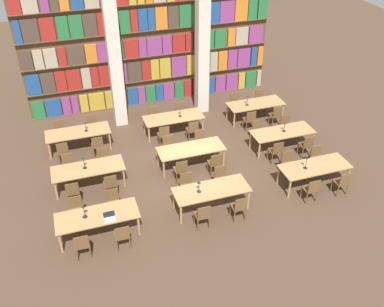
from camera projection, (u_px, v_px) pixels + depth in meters
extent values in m
plane|color=#4C3828|center=(190.00, 165.00, 15.52)|extent=(40.00, 40.00, 0.00)
cube|color=brown|center=(151.00, 43.00, 18.15)|extent=(10.76, 0.06, 5.50)
cube|color=brown|center=(154.00, 101.00, 19.70)|extent=(10.76, 0.35, 0.03)
cube|color=#236B38|center=(39.00, 110.00, 18.13)|extent=(0.49, 0.20, 0.78)
cube|color=navy|center=(54.00, 107.00, 18.30)|extent=(0.63, 0.20, 0.78)
cube|color=#84387A|center=(66.00, 106.00, 18.43)|extent=(0.34, 0.20, 0.78)
cube|color=#84387A|center=(75.00, 104.00, 18.53)|extent=(0.27, 0.20, 0.78)
cube|color=#B7932D|center=(84.00, 103.00, 18.63)|extent=(0.34, 0.20, 0.78)
cube|color=#B7932D|center=(97.00, 101.00, 18.77)|extent=(0.65, 0.20, 0.78)
cube|color=#B7932D|center=(111.00, 99.00, 18.93)|extent=(0.45, 0.20, 0.78)
cube|color=orange|center=(121.00, 98.00, 19.05)|extent=(0.45, 0.20, 0.78)
cube|color=navy|center=(133.00, 96.00, 19.19)|extent=(0.45, 0.20, 0.78)
cube|color=#84387A|center=(141.00, 95.00, 19.29)|extent=(0.31, 0.20, 0.78)
cube|color=#236B38|center=(150.00, 93.00, 19.40)|extent=(0.43, 0.20, 0.78)
cube|color=navy|center=(159.00, 92.00, 19.51)|extent=(0.34, 0.20, 0.78)
cube|color=#84387A|center=(168.00, 91.00, 19.62)|extent=(0.48, 0.20, 0.78)
cube|color=#236B38|center=(179.00, 89.00, 19.75)|extent=(0.43, 0.20, 0.78)
cube|color=maroon|center=(187.00, 88.00, 19.86)|extent=(0.35, 0.20, 0.78)
cube|color=maroon|center=(198.00, 87.00, 19.99)|extent=(0.51, 0.20, 0.78)
cube|color=navy|center=(209.00, 85.00, 20.13)|extent=(0.50, 0.20, 0.78)
cube|color=#84387A|center=(220.00, 83.00, 20.28)|extent=(0.48, 0.20, 0.78)
cube|color=#84387A|center=(231.00, 82.00, 20.43)|extent=(0.58, 0.20, 0.78)
cube|color=#B7932D|center=(241.00, 80.00, 20.56)|extent=(0.32, 0.20, 0.78)
cube|color=#236B38|center=(250.00, 79.00, 20.68)|extent=(0.52, 0.20, 0.78)
cube|color=tan|center=(258.00, 78.00, 20.79)|extent=(0.20, 0.20, 0.78)
cube|color=brown|center=(153.00, 79.00, 19.07)|extent=(10.76, 0.35, 0.03)
cube|color=navy|center=(33.00, 85.00, 17.49)|extent=(0.53, 0.20, 0.89)
cube|color=#47382D|center=(48.00, 83.00, 17.64)|extent=(0.53, 0.20, 0.89)
cube|color=maroon|center=(61.00, 81.00, 17.77)|extent=(0.43, 0.20, 0.89)
cube|color=maroon|center=(74.00, 79.00, 17.91)|extent=(0.54, 0.20, 0.89)
cube|color=tan|center=(86.00, 78.00, 18.04)|extent=(0.36, 0.20, 0.89)
cube|color=maroon|center=(95.00, 77.00, 18.13)|extent=(0.31, 0.20, 0.89)
cube|color=maroon|center=(105.00, 75.00, 18.25)|extent=(0.50, 0.20, 0.89)
cube|color=#84387A|center=(119.00, 73.00, 18.40)|extent=(0.63, 0.20, 0.89)
cube|color=#47382D|center=(134.00, 72.00, 18.57)|extent=(0.56, 0.20, 0.89)
cube|color=maroon|center=(146.00, 70.00, 18.71)|extent=(0.34, 0.20, 0.89)
cube|color=#B7932D|center=(155.00, 69.00, 18.81)|extent=(0.35, 0.20, 0.89)
cube|color=#B7932D|center=(165.00, 68.00, 18.93)|extent=(0.48, 0.20, 0.89)
cube|color=#84387A|center=(178.00, 66.00, 19.10)|extent=(0.67, 0.20, 0.89)
cube|color=#B7932D|center=(191.00, 64.00, 19.25)|extent=(0.42, 0.20, 0.89)
cube|color=maroon|center=(203.00, 63.00, 19.40)|extent=(0.58, 0.20, 0.89)
cube|color=tan|center=(213.00, 61.00, 19.53)|extent=(0.35, 0.20, 0.89)
cube|color=orange|center=(222.00, 60.00, 19.64)|extent=(0.43, 0.20, 0.89)
cube|color=#84387A|center=(232.00, 59.00, 19.77)|extent=(0.45, 0.20, 0.89)
cube|color=#84387A|center=(243.00, 57.00, 19.91)|extent=(0.61, 0.20, 0.89)
cube|color=navy|center=(253.00, 56.00, 20.05)|extent=(0.28, 0.20, 0.89)
cube|color=orange|center=(260.00, 55.00, 20.13)|extent=(0.26, 0.20, 0.89)
cube|color=brown|center=(151.00, 55.00, 18.45)|extent=(10.76, 0.35, 0.03)
cube|color=#47382D|center=(27.00, 61.00, 16.89)|extent=(0.44, 0.20, 0.78)
cube|color=tan|center=(38.00, 59.00, 17.00)|extent=(0.36, 0.20, 0.78)
cube|color=tan|center=(50.00, 58.00, 17.12)|extent=(0.48, 0.20, 0.78)
cube|color=maroon|center=(62.00, 57.00, 17.24)|extent=(0.29, 0.20, 0.78)
cube|color=#47382D|center=(76.00, 55.00, 17.38)|extent=(0.67, 0.20, 0.78)
cube|color=orange|center=(91.00, 53.00, 17.54)|extent=(0.46, 0.20, 0.78)
cube|color=#84387A|center=(103.00, 52.00, 17.67)|extent=(0.48, 0.20, 0.78)
cube|color=#236B38|center=(117.00, 50.00, 17.82)|extent=(0.53, 0.20, 0.78)
cube|color=maroon|center=(131.00, 49.00, 17.97)|extent=(0.61, 0.20, 0.78)
cube|color=#84387A|center=(142.00, 47.00, 18.10)|extent=(0.32, 0.20, 0.78)
cube|color=#84387A|center=(154.00, 46.00, 18.23)|extent=(0.66, 0.20, 0.78)
cube|color=#84387A|center=(167.00, 44.00, 18.37)|extent=(0.39, 0.20, 0.78)
cube|color=maroon|center=(178.00, 43.00, 18.51)|extent=(0.55, 0.20, 0.78)
cube|color=maroon|center=(189.00, 42.00, 18.63)|extent=(0.31, 0.20, 0.78)
cube|color=navy|center=(199.00, 41.00, 18.75)|extent=(0.51, 0.20, 0.78)
cube|color=#236B38|center=(209.00, 40.00, 18.88)|extent=(0.38, 0.20, 0.78)
cube|color=#236B38|center=(220.00, 38.00, 19.01)|extent=(0.54, 0.20, 0.78)
cube|color=orange|center=(231.00, 37.00, 19.15)|extent=(0.35, 0.20, 0.78)
cube|color=tan|center=(241.00, 36.00, 19.28)|extent=(0.59, 0.20, 0.78)
cube|color=#84387A|center=(255.00, 34.00, 19.46)|extent=(0.68, 0.20, 0.78)
cube|color=brown|center=(150.00, 30.00, 17.83)|extent=(10.76, 0.35, 0.03)
cube|color=navy|center=(17.00, 32.00, 16.21)|extent=(0.25, 0.20, 0.90)
cube|color=#47382D|center=(30.00, 31.00, 16.32)|extent=(0.62, 0.20, 0.90)
cube|color=maroon|center=(48.00, 29.00, 16.49)|extent=(0.53, 0.20, 0.90)
cube|color=#236B38|center=(62.00, 27.00, 16.64)|extent=(0.43, 0.20, 0.90)
cube|color=#236B38|center=(76.00, 26.00, 16.77)|extent=(0.50, 0.20, 0.90)
cube|color=#47382D|center=(90.00, 25.00, 16.91)|extent=(0.53, 0.20, 0.90)
cube|color=maroon|center=(102.00, 24.00, 17.03)|extent=(0.35, 0.20, 0.90)
cube|color=#47382D|center=(112.00, 23.00, 17.14)|extent=(0.41, 0.20, 0.90)
cube|color=#236B38|center=(124.00, 21.00, 17.27)|extent=(0.42, 0.20, 0.90)
cube|color=maroon|center=(134.00, 20.00, 17.37)|extent=(0.28, 0.20, 0.90)
cube|color=navy|center=(142.00, 20.00, 17.46)|extent=(0.38, 0.20, 0.90)
cube|color=navy|center=(151.00, 19.00, 17.56)|extent=(0.29, 0.20, 0.90)
cube|color=orange|center=(161.00, 18.00, 17.67)|extent=(0.50, 0.20, 0.90)
cube|color=#47382D|center=(173.00, 17.00, 17.80)|extent=(0.44, 0.20, 0.90)
cube|color=#236B38|center=(186.00, 15.00, 17.95)|extent=(0.65, 0.20, 0.90)
cube|color=#84387A|center=(201.00, 14.00, 18.13)|extent=(0.63, 0.20, 0.90)
cube|color=navy|center=(214.00, 13.00, 18.28)|extent=(0.43, 0.20, 0.90)
cube|color=#84387A|center=(227.00, 11.00, 18.43)|extent=(0.67, 0.20, 0.90)
cube|color=orange|center=(241.00, 10.00, 18.60)|extent=(0.59, 0.20, 0.90)
cube|color=#236B38|center=(252.00, 9.00, 18.74)|extent=(0.41, 0.20, 0.90)
cube|color=#236B38|center=(262.00, 8.00, 18.86)|extent=(0.45, 0.20, 0.90)
cube|color=brown|center=(149.00, 3.00, 17.21)|extent=(10.76, 0.35, 0.03)
cube|color=maroon|center=(13.00, 3.00, 15.63)|extent=(0.45, 0.20, 0.84)
cube|color=tan|center=(29.00, 2.00, 15.77)|extent=(0.57, 0.20, 0.84)
cube|color=#84387A|center=(43.00, 0.00, 15.90)|extent=(0.32, 0.20, 0.84)
cube|color=#47382D|center=(54.00, 0.00, 16.00)|extent=(0.29, 0.20, 0.84)
cube|color=beige|center=(114.00, 55.00, 16.38)|extent=(0.49, 0.49, 6.00)
cube|color=beige|center=(202.00, 44.00, 17.31)|extent=(0.49, 0.49, 6.00)
cube|color=tan|center=(97.00, 216.00, 12.24)|extent=(2.37, 0.93, 0.04)
cylinder|color=tan|center=(61.00, 243.00, 11.87)|extent=(0.07, 0.07, 0.72)
cylinder|color=tan|center=(139.00, 226.00, 12.44)|extent=(0.07, 0.07, 0.72)
cylinder|color=tan|center=(59.00, 225.00, 12.47)|extent=(0.07, 0.07, 0.72)
cylinder|color=tan|center=(133.00, 209.00, 13.04)|extent=(0.07, 0.07, 0.72)
cylinder|color=brown|center=(76.00, 247.00, 11.95)|extent=(0.04, 0.04, 0.44)
cylinder|color=brown|center=(89.00, 244.00, 12.04)|extent=(0.04, 0.04, 0.44)
cylinder|color=brown|center=(77.00, 256.00, 11.68)|extent=(0.04, 0.04, 0.44)
cylinder|color=brown|center=(90.00, 253.00, 11.77)|extent=(0.04, 0.04, 0.44)
cube|color=brown|center=(82.00, 244.00, 11.73)|extent=(0.42, 0.40, 0.04)
cube|color=brown|center=(81.00, 242.00, 11.45)|extent=(0.40, 0.03, 0.42)
cylinder|color=brown|center=(85.00, 220.00, 12.84)|extent=(0.04, 0.04, 0.44)
cylinder|color=brown|center=(72.00, 223.00, 12.75)|extent=(0.04, 0.04, 0.44)
cylinder|color=brown|center=(83.00, 213.00, 13.11)|extent=(0.04, 0.04, 0.44)
cylinder|color=brown|center=(71.00, 215.00, 13.02)|extent=(0.04, 0.04, 0.44)
cube|color=brown|center=(77.00, 212.00, 12.80)|extent=(0.42, 0.40, 0.04)
cube|color=brown|center=(75.00, 202.00, 12.81)|extent=(0.40, 0.03, 0.42)
cylinder|color=brown|center=(115.00, 238.00, 12.23)|extent=(0.04, 0.04, 0.44)
cylinder|color=brown|center=(128.00, 235.00, 12.33)|extent=(0.04, 0.04, 0.44)
cylinder|color=brown|center=(117.00, 246.00, 11.97)|extent=(0.04, 0.04, 0.44)
cylinder|color=brown|center=(130.00, 243.00, 12.06)|extent=(0.04, 0.04, 0.44)
cube|color=brown|center=(122.00, 235.00, 12.01)|extent=(0.42, 0.40, 0.04)
cube|color=brown|center=(122.00, 233.00, 11.74)|extent=(0.40, 0.03, 0.42)
cylinder|color=brown|center=(121.00, 212.00, 13.13)|extent=(0.04, 0.04, 0.44)
cylinder|color=brown|center=(109.00, 215.00, 13.04)|extent=(0.04, 0.04, 0.44)
cylinder|color=brown|center=(119.00, 205.00, 13.40)|extent=(0.04, 0.04, 0.44)
cylinder|color=brown|center=(108.00, 208.00, 13.30)|extent=(0.04, 0.04, 0.44)
cube|color=brown|center=(114.00, 204.00, 13.08)|extent=(0.42, 0.40, 0.04)
cube|color=brown|center=(112.00, 195.00, 13.10)|extent=(0.40, 0.03, 0.42)
cylinder|color=#232328|center=(85.00, 217.00, 12.17)|extent=(0.14, 0.14, 0.01)
cylinder|color=#232328|center=(84.00, 212.00, 12.06)|extent=(0.02, 0.02, 0.35)
cone|color=#232328|center=(83.00, 206.00, 11.94)|extent=(0.11, 0.11, 0.07)
cube|color=silver|center=(110.00, 219.00, 12.07)|extent=(0.32, 0.22, 0.01)
cube|color=black|center=(109.00, 214.00, 12.10)|extent=(0.32, 0.01, 0.20)
cube|color=tan|center=(211.00, 190.00, 13.21)|extent=(2.37, 0.93, 0.04)
cylinder|color=tan|center=(181.00, 214.00, 12.84)|extent=(0.07, 0.07, 0.72)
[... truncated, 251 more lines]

